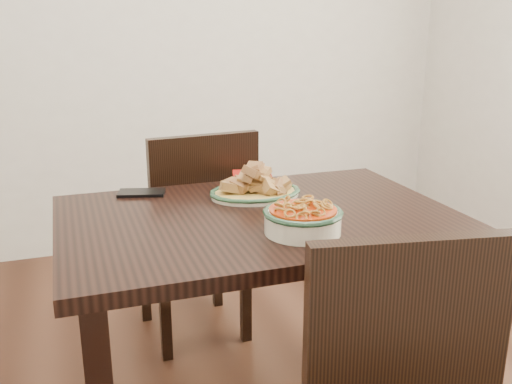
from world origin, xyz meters
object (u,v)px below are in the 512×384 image
object	(u,v)px
dining_table	(258,248)
chair_far	(197,227)
noodle_bowl	(303,217)
smartphone	(142,193)
fish_plate	(255,183)

from	to	relation	value
dining_table	chair_far	bearing A→B (deg)	93.71
chair_far	noodle_bowl	size ratio (longest dim) A/B	4.21
noodle_bowl	smartphone	xyz separation A→B (m)	(-0.35, 0.49, -0.04)
dining_table	noodle_bowl	xyz separation A→B (m)	(0.06, -0.18, 0.15)
chair_far	fish_plate	size ratio (longest dim) A/B	3.14
dining_table	smartphone	bearing A→B (deg)	133.54
chair_far	smartphone	distance (m)	0.48
chair_far	smartphone	world-z (taller)	chair_far
chair_far	fish_plate	world-z (taller)	chair_far
fish_plate	dining_table	bearing A→B (deg)	-105.90
fish_plate	smartphone	xyz separation A→B (m)	(-0.34, 0.14, -0.04)
chair_far	fish_plate	bearing A→B (deg)	95.61
dining_table	fish_plate	distance (m)	0.23
chair_far	noodle_bowl	world-z (taller)	chair_far
dining_table	fish_plate	size ratio (longest dim) A/B	3.97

